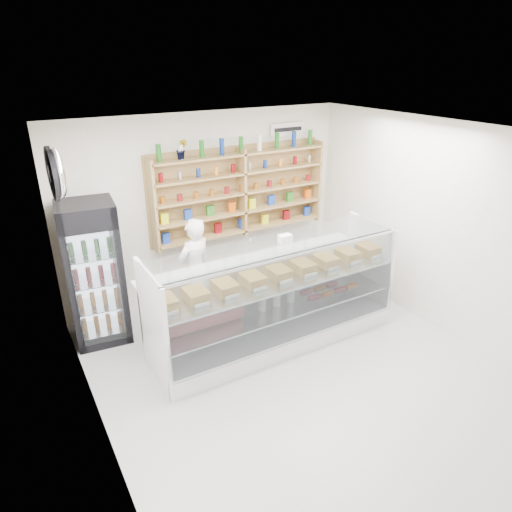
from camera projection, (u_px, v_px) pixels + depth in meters
room at (305, 267)px, 4.94m from camera, size 5.00×5.00×5.00m
display_counter at (273, 315)px, 5.99m from camera, size 3.26×0.97×1.42m
shop_worker at (195, 270)px, 6.36m from camera, size 0.64×0.52×1.52m
drinks_cooler at (95, 273)px, 5.83m from camera, size 0.75×0.73×1.89m
wall_shelving at (242, 192)px, 6.94m from camera, size 2.84×0.28×1.33m
potted_plant at (182, 149)px, 6.21m from camera, size 0.19×0.17×0.28m
security_mirror at (57, 173)px, 4.46m from camera, size 0.15×0.50×0.50m
wall_sign at (287, 129)px, 7.11m from camera, size 0.62×0.03×0.20m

